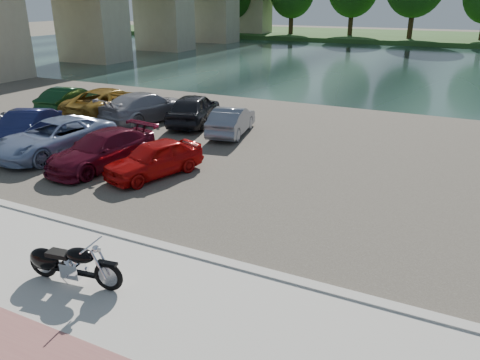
{
  "coord_description": "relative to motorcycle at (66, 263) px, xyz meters",
  "views": [
    {
      "loc": [
        5.92,
        -6.35,
        5.88
      ],
      "look_at": [
        0.49,
        4.62,
        1.1
      ],
      "focal_mm": 35.0,
      "sensor_mm": 36.0,
      "label": 1
    }
  ],
  "objects": [
    {
      "name": "car_6",
      "position": [
        -9.61,
        12.61,
        0.23
      ],
      "size": [
        2.58,
        5.43,
        1.5
      ],
      "primitive_type": "imported",
      "rotation": [
        0.0,
        0.0,
        3.12
      ],
      "color": "olive",
      "rests_on": "parking_lot"
    },
    {
      "name": "parking_lot",
      "position": [
        1.3,
        11.2,
        -0.54
      ],
      "size": [
        60.0,
        18.0,
        0.04
      ],
      "primitive_type": "cube",
      "color": "#444037",
      "rests_on": "ground"
    },
    {
      "name": "ground",
      "position": [
        1.3,
        0.2,
        -0.56
      ],
      "size": [
        200.0,
        200.0,
        0.0
      ],
      "primitive_type": "plane",
      "color": "#595447",
      "rests_on": "ground"
    },
    {
      "name": "car_9",
      "position": [
        -2.34,
        12.31,
        0.11
      ],
      "size": [
        2.06,
        4.02,
        1.26
      ],
      "primitive_type": "imported",
      "rotation": [
        0.0,
        0.0,
        3.34
      ],
      "color": "slate",
      "rests_on": "parking_lot"
    },
    {
      "name": "river",
      "position": [
        1.3,
        40.2,
        -0.56
      ],
      "size": [
        120.0,
        40.0,
        0.0
      ],
      "primitive_type": "cube",
      "color": "#172A29",
      "rests_on": "ground"
    },
    {
      "name": "far_bank",
      "position": [
        1.3,
        72.2,
        -0.26
      ],
      "size": [
        120.0,
        24.0,
        0.6
      ],
      "primitive_type": "cube",
      "color": "#244217",
      "rests_on": "ground"
    },
    {
      "name": "car_7",
      "position": [
        -7.28,
        12.55,
        0.22
      ],
      "size": [
        2.95,
        5.38,
        1.48
      ],
      "primitive_type": "imported",
      "rotation": [
        0.0,
        0.0,
        2.96
      ],
      "color": "#939199",
      "rests_on": "parking_lot"
    },
    {
      "name": "car_1",
      "position": [
        -9.54,
        7.12,
        0.16
      ],
      "size": [
        2.86,
        4.4,
        1.37
      ],
      "primitive_type": "imported",
      "rotation": [
        0.0,
        0.0,
        0.37
      ],
      "color": "#161B46",
      "rests_on": "parking_lot"
    },
    {
      "name": "car_5",
      "position": [
        -12.32,
        12.44,
        0.16
      ],
      "size": [
        1.99,
        4.29,
        1.36
      ],
      "primitive_type": "imported",
      "rotation": [
        0.0,
        0.0,
        3.28
      ],
      "color": "black",
      "rests_on": "parking_lot"
    },
    {
      "name": "bridge",
      "position": [
        -26.7,
        41.22,
        4.96
      ],
      "size": [
        7.0,
        56.0,
        8.55
      ],
      "color": "tan",
      "rests_on": "ground"
    },
    {
      "name": "car_8",
      "position": [
        -4.84,
        13.15,
        0.24
      ],
      "size": [
        2.84,
        4.76,
        1.52
      ],
      "primitive_type": "imported",
      "rotation": [
        0.0,
        0.0,
        3.39
      ],
      "color": "black",
      "rests_on": "parking_lot"
    },
    {
      "name": "car_4",
      "position": [
        -2.3,
        6.35,
        0.1
      ],
      "size": [
        2.5,
        3.91,
        1.24
      ],
      "primitive_type": "imported",
      "rotation": [
        0.0,
        0.0,
        -0.31
      ],
      "color": "#B40C0C",
      "rests_on": "parking_lot"
    },
    {
      "name": "car_3",
      "position": [
        -4.57,
        6.28,
        0.12
      ],
      "size": [
        2.41,
        4.65,
        1.29
      ],
      "primitive_type": "imported",
      "rotation": [
        0.0,
        0.0,
        -0.14
      ],
      "color": "#530B1D",
      "rests_on": "parking_lot"
    },
    {
      "name": "motorcycle",
      "position": [
        0.0,
        0.0,
        0.0
      ],
      "size": [
        2.32,
        0.77,
        1.05
      ],
      "rotation": [
        0.0,
        0.0,
        0.14
      ],
      "color": "black",
      "rests_on": "promenade"
    },
    {
      "name": "car_2",
      "position": [
        -7.28,
        6.59,
        0.17
      ],
      "size": [
        2.79,
        5.17,
        1.38
      ],
      "primitive_type": "imported",
      "rotation": [
        0.0,
        0.0,
        -0.1
      ],
      "color": "#7C8FB5",
      "rests_on": "parking_lot"
    },
    {
      "name": "kerb",
      "position": [
        1.3,
        2.2,
        -0.49
      ],
      "size": [
        60.0,
        0.3,
        0.14
      ],
      "primitive_type": "cube",
      "color": "#B9B6AE",
      "rests_on": "ground"
    },
    {
      "name": "promenade",
      "position": [
        1.3,
        -0.8,
        -0.51
      ],
      "size": [
        60.0,
        6.0,
        0.1
      ],
      "primitive_type": "cube",
      "color": "#B9B6AE",
      "rests_on": "ground"
    }
  ]
}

